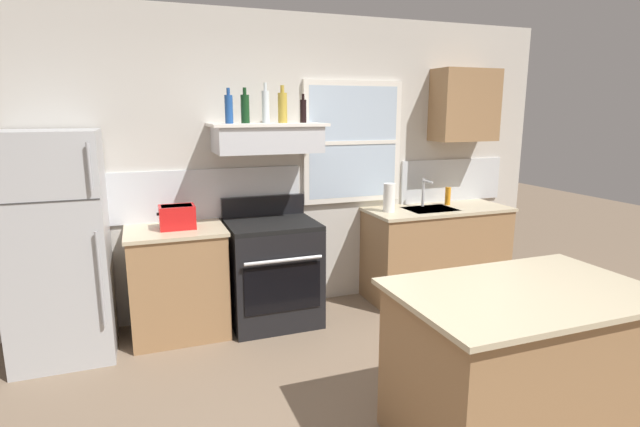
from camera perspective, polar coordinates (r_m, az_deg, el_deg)
back_wall at (r=4.59m, az=-3.52°, el=5.64°), size 5.40×0.11×2.70m
refrigerator at (r=4.15m, az=-28.19°, el=-3.41°), size 0.70×0.72×1.71m
counter_left_of_stove at (r=4.28m, az=-16.15°, el=-7.60°), size 0.79×0.63×0.91m
toaster at (r=4.13m, az=-16.26°, el=-0.35°), size 0.30×0.20×0.19m
stove_range at (r=4.36m, az=-5.53°, el=-6.68°), size 0.76×0.69×1.09m
range_hood_shelf at (r=4.24m, az=-6.19°, el=8.75°), size 0.96×0.52×0.24m
bottle_blue_liqueur at (r=4.14m, az=-10.55°, el=11.89°), size 0.07×0.07×0.28m
bottle_dark_green_wine at (r=4.22m, az=-8.69°, el=11.98°), size 0.07×0.07×0.29m
bottle_clear_tall at (r=4.28m, az=-6.34°, el=12.29°), size 0.06×0.06×0.33m
bottle_champagne_gold_foil at (r=4.32m, az=-4.38°, el=12.22°), size 0.08×0.08×0.32m
bottle_balsamic_dark at (r=4.36m, az=-1.97°, el=11.85°), size 0.06×0.06×0.25m
counter_right_with_sink at (r=5.08m, az=13.27°, el=-4.36°), size 1.43×0.63×0.91m
sink_faucet at (r=4.97m, az=12.04°, el=2.76°), size 0.03×0.17×0.28m
paper_towel_roll at (r=4.67m, az=8.04°, el=1.84°), size 0.11×0.11×0.27m
dish_soap_bottle at (r=5.14m, az=14.62°, el=1.97°), size 0.06×0.06×0.18m
kitchen_island at (r=3.06m, az=22.10°, el=-16.11°), size 1.40×0.90×0.91m
upper_cabinet_right at (r=5.20m, az=16.47°, el=11.96°), size 0.64×0.32×0.70m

